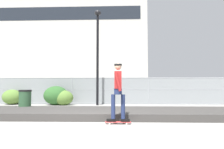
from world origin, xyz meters
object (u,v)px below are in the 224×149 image
at_px(trash_bin, 25,101).
at_px(parked_car_near, 40,91).
at_px(skater, 118,88).
at_px(shrub_left, 12,97).
at_px(shrub_center, 56,96).
at_px(parked_car_mid, 109,91).
at_px(street_lamp, 98,45).
at_px(skateboard, 118,122).
at_px(shrub_right, 64,98).

bearing_deg(trash_bin, parked_car_near, 105.83).
xyz_separation_m(skater, shrub_left, (-7.26, 7.64, -0.61)).
xyz_separation_m(shrub_center, trash_bin, (-0.26, -4.04, -0.10)).
distance_m(parked_car_mid, trash_bin, 8.57).
height_order(street_lamp, trash_bin, street_lamp).
relative_size(skateboard, street_lamp, 0.13).
bearing_deg(shrub_center, skater, -60.40).
xyz_separation_m(skateboard, parked_car_near, (-6.66, 11.13, 0.78)).
xyz_separation_m(skateboard, parked_car_mid, (-0.89, 11.11, 0.78)).
bearing_deg(trash_bin, shrub_center, 86.29).
bearing_deg(parked_car_near, shrub_center, -56.67).
bearing_deg(skateboard, street_lamp, 101.09).
xyz_separation_m(skater, trash_bin, (-4.45, 3.32, -0.60)).
height_order(parked_car_near, shrub_right, parked_car_near).
bearing_deg(shrub_left, parked_car_mid, 28.57).
height_order(parked_car_near, shrub_left, parked_car_near).
bearing_deg(street_lamp, parked_car_near, 143.90).
height_order(skateboard, shrub_center, shrub_center).
distance_m(parked_car_mid, shrub_center, 4.99).
height_order(skateboard, street_lamp, street_lamp).
bearing_deg(shrub_center, parked_car_mid, 48.67).
distance_m(skateboard, street_lamp, 8.42).
relative_size(parked_car_near, shrub_right, 3.52).
xyz_separation_m(street_lamp, parked_car_mid, (0.54, 3.79, -3.12)).
height_order(parked_car_mid, shrub_left, parked_car_mid).
distance_m(street_lamp, trash_bin, 6.08).
xyz_separation_m(shrub_left, shrub_right, (3.63, -0.41, -0.02)).
relative_size(street_lamp, shrub_left, 4.77).
xyz_separation_m(parked_car_near, parked_car_mid, (5.77, -0.02, 0.00)).
relative_size(skateboard, shrub_left, 0.61).
height_order(shrub_right, trash_bin, trash_bin).
bearing_deg(skateboard, trash_bin, 143.25).
xyz_separation_m(parked_car_mid, shrub_center, (-3.29, -3.74, -0.21)).
bearing_deg(trash_bin, street_lamp, 53.04).
bearing_deg(parked_car_near, shrub_right, -52.24).
height_order(skateboard, skater, skater).
distance_m(shrub_center, shrub_right, 0.58).
relative_size(parked_car_near, shrub_center, 2.75).
relative_size(skateboard, trash_bin, 0.78).
bearing_deg(shrub_left, shrub_right, -6.49).
bearing_deg(trash_bin, shrub_left, 123.12).
xyz_separation_m(shrub_left, shrub_center, (3.08, -0.27, 0.11)).
bearing_deg(shrub_right, trash_bin, -101.71).
bearing_deg(parked_car_near, parked_car_mid, -0.24).
relative_size(shrub_left, shrub_center, 0.82).
relative_size(street_lamp, parked_car_mid, 1.39).
distance_m(shrub_left, trash_bin, 5.16).
relative_size(skater, shrub_left, 1.38).
relative_size(skateboard, skater, 0.44).
relative_size(skateboard, parked_car_mid, 0.18).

